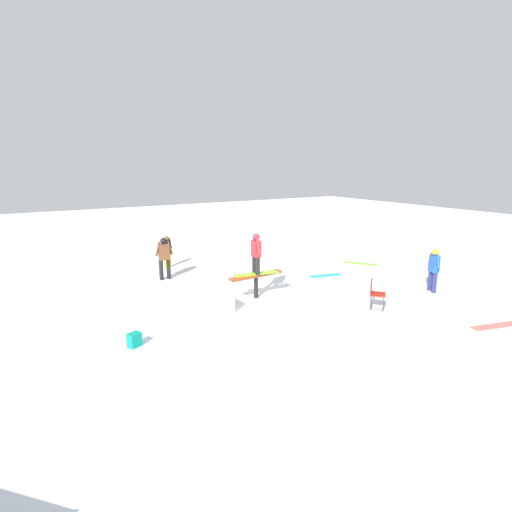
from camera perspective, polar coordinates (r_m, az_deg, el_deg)
ground_plane at (r=13.09m, az=0.00°, el=-5.97°), size 60.00×60.00×0.00m
rail_feature at (r=12.89m, az=0.00°, el=-3.20°), size 1.93×0.40×0.80m
snow_kicker_ramp at (r=11.94m, az=-8.65°, el=-6.48°), size 1.89×1.61×0.61m
main_rider_on_rail at (r=12.69m, az=0.00°, el=0.24°), size 1.52×0.78×1.33m
bystander_black at (r=17.02m, az=-12.60°, el=0.84°), size 0.55×0.34×1.35m
bystander_blue at (r=14.76m, az=24.04°, el=-1.55°), size 0.36×0.65×1.49m
bystander_brown at (r=15.28m, az=-12.98°, el=-0.02°), size 0.69×0.23×1.59m
loose_snowboard_coral at (r=12.63m, az=30.92°, el=-8.59°), size 1.42×0.63×0.02m
loose_snowboard_lime at (r=17.99m, az=14.64°, el=-1.04°), size 1.05×1.31×0.02m
loose_snowboard_cyan at (r=15.79m, az=9.88°, el=-2.77°), size 1.33×0.57×0.02m
folding_chair at (r=12.54m, az=16.74°, el=-5.42°), size 0.62×0.62×0.88m
backpack_on_snow at (r=10.15m, az=-16.99°, el=-11.38°), size 0.36×0.32×0.34m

